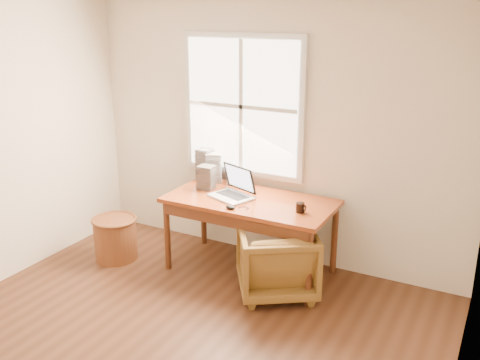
% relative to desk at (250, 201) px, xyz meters
% --- Properties ---
extents(room_shell, '(4.04, 4.54, 2.64)m').
position_rel_desk_xyz_m(room_shell, '(-0.02, -1.64, 0.59)').
color(room_shell, '#4E2C1A').
rests_on(room_shell, ground).
extents(desk, '(1.60, 0.80, 0.04)m').
position_rel_desk_xyz_m(desk, '(0.00, 0.00, 0.00)').
color(desk, brown).
rests_on(desk, room_shell).
extents(armchair, '(0.94, 0.95, 0.63)m').
position_rel_desk_xyz_m(armchair, '(0.40, -0.26, -0.42)').
color(armchair, brown).
rests_on(armchair, room_shell).
extents(wicker_stool, '(0.51, 0.51, 0.43)m').
position_rel_desk_xyz_m(wicker_stool, '(-1.35, -0.41, -0.51)').
color(wicker_stool, brown).
rests_on(wicker_stool, room_shell).
extents(laptop, '(0.55, 0.56, 0.31)m').
position_rel_desk_xyz_m(laptop, '(-0.18, -0.06, 0.18)').
color(laptop, silver).
rests_on(laptop, desk).
extents(mouse, '(0.11, 0.08, 0.03)m').
position_rel_desk_xyz_m(mouse, '(-0.04, -0.31, 0.04)').
color(mouse, black).
rests_on(mouse, desk).
extents(coffee_mug, '(0.09, 0.09, 0.09)m').
position_rel_desk_xyz_m(coffee_mug, '(0.54, -0.09, 0.06)').
color(coffee_mug, black).
rests_on(coffee_mug, desk).
extents(cd_stack_a, '(0.20, 0.19, 0.31)m').
position_rel_desk_xyz_m(cd_stack_a, '(-0.57, 0.29, 0.17)').
color(cd_stack_a, '#B8BEC4').
rests_on(cd_stack_a, desk).
extents(cd_stack_b, '(0.17, 0.15, 0.24)m').
position_rel_desk_xyz_m(cd_stack_b, '(-0.53, 0.07, 0.14)').
color(cd_stack_b, '#222227').
rests_on(cd_stack_b, desk).
extents(cd_stack_c, '(0.15, 0.14, 0.34)m').
position_rel_desk_xyz_m(cd_stack_c, '(-0.68, 0.29, 0.19)').
color(cd_stack_c, gray).
rests_on(cd_stack_c, desk).
extents(cd_stack_d, '(0.15, 0.13, 0.18)m').
position_rel_desk_xyz_m(cd_stack_d, '(-0.33, 0.32, 0.11)').
color(cd_stack_d, silver).
rests_on(cd_stack_d, desk).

